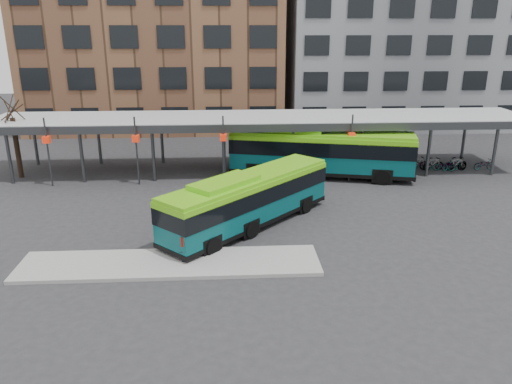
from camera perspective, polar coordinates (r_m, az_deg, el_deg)
name	(u,v)px	position (r m, az deg, el deg)	size (l,w,h in m)	color
ground	(280,237)	(26.68, 2.78, -5.13)	(120.00, 120.00, 0.00)	#28282B
boarding_island	(170,264)	(23.96, -9.78, -8.06)	(14.00, 3.00, 0.18)	gray
canopy	(263,120)	(37.86, 0.75, 8.24)	(40.00, 6.53, 4.80)	#999B9E
tree	(17,145)	(40.24, -25.68, 4.87)	(1.64, 1.64, 5.60)	black
building_brick	(157,21)	(56.74, -11.30, 18.57)	(26.00, 14.00, 22.00)	brown
building_grey	(397,31)	(59.30, 15.80, 17.27)	(24.00, 14.00, 20.00)	slate
bus_front	(249,199)	(27.40, -0.85, -0.76)	(9.73, 9.89, 3.16)	#06484B
bus_rear	(320,151)	(36.94, 7.36, 4.63)	(13.53, 5.75, 3.65)	#06484B
pedestrian	(183,244)	(23.59, -8.31, -5.87)	(0.42, 0.65, 1.70)	black
bike_rack	(440,164)	(41.09, 20.29, 3.00)	(7.86, 1.41, 1.08)	slate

